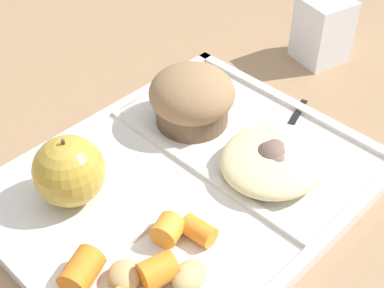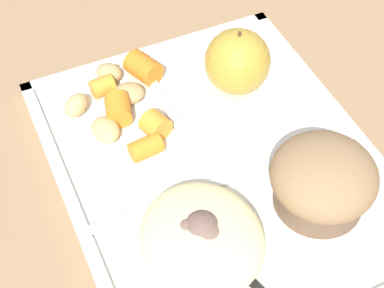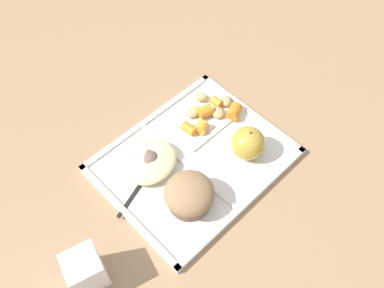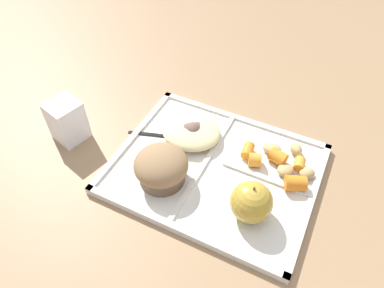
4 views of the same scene
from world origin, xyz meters
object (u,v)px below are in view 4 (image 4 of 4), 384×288
plastic_fork (171,137)px  milk_carton (67,121)px  lunch_tray (215,169)px  bran_muffin (161,167)px  green_apple (251,202)px

plastic_fork → milk_carton: size_ratio=1.69×
plastic_fork → lunch_tray: bearing=163.5°
bran_muffin → plastic_fork: size_ratio=0.66×
plastic_fork → milk_carton: 0.21m
bran_muffin → plastic_fork: 0.11m
lunch_tray → milk_carton: milk_carton is taller
green_apple → bran_muffin: green_apple is taller
milk_carton → plastic_fork: bearing=-142.1°
bran_muffin → plastic_fork: (0.04, -0.10, -0.03)m
bran_muffin → milk_carton: 0.23m
bran_muffin → green_apple: bearing=180.0°
green_apple → plastic_fork: 0.23m
lunch_tray → plastic_fork: size_ratio=2.52×
green_apple → plastic_fork: bearing=-25.9°
bran_muffin → plastic_fork: bran_muffin is taller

